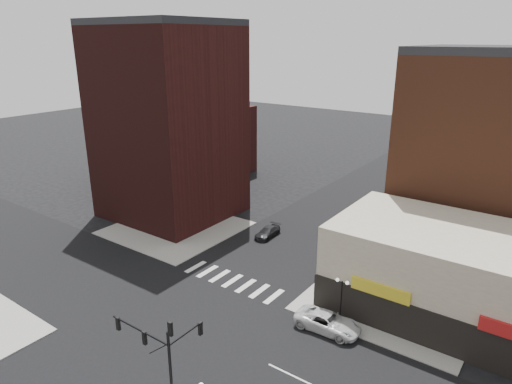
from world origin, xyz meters
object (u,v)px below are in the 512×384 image
Objects in this scene: street_lamp_ne at (342,290)px; white_suv at (328,322)px; traffic_signal at (163,351)px; dark_sedan_north at (268,232)px.

street_lamp_ne is 0.74× the size of white_suv.
traffic_signal is at bearing -106.75° from street_lamp_ne.
street_lamp_ne is at bearing -39.00° from dark_sedan_north.
traffic_signal is at bearing 160.42° from white_suv.
dark_sedan_north is (-14.97, 12.83, -0.17)m from white_suv.
street_lamp_ne is (4.76, 15.83, -1.67)m from traffic_signal.
white_suv is 19.71m from dark_sedan_north.
dark_sedan_north is (-15.37, 11.33, -2.68)m from street_lamp_ne.
traffic_signal is 1.38× the size of white_suv.
traffic_signal is 29.48m from dark_sedan_north.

